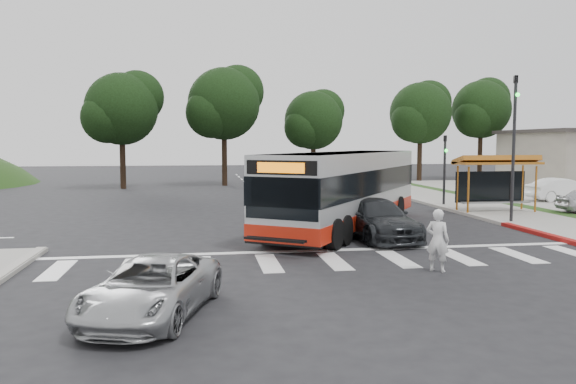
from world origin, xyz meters
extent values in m
plane|color=black|center=(0.00, 0.00, 0.00)|extent=(140.00, 140.00, 0.00)
cube|color=gray|center=(11.00, 8.00, 0.06)|extent=(4.00, 40.00, 0.12)
cube|color=#9E9991|center=(9.00, 8.00, 0.07)|extent=(0.30, 40.00, 0.15)
cube|color=maroon|center=(9.00, -2.00, 0.08)|extent=(0.32, 6.00, 0.15)
cube|color=silver|center=(0.00, -5.00, 0.01)|extent=(18.00, 2.60, 0.01)
cylinder|color=#A6601B|center=(9.00, 4.40, 1.27)|extent=(0.10, 0.10, 2.30)
cylinder|color=#A6601B|center=(12.60, 4.40, 1.27)|extent=(0.10, 0.10, 2.30)
cylinder|color=#A6601B|center=(9.00, 5.60, 1.27)|extent=(0.10, 0.10, 2.30)
cylinder|color=#A6601B|center=(12.60, 5.60, 1.27)|extent=(0.10, 0.10, 2.30)
cube|color=#A6601B|center=(10.80, 5.00, 2.57)|extent=(4.20, 1.60, 0.12)
cube|color=#A6601B|center=(10.80, 5.05, 2.72)|extent=(4.20, 1.32, 0.51)
cube|color=black|center=(10.80, 5.60, 1.32)|extent=(3.80, 0.06, 1.60)
cube|color=gray|center=(10.80, 5.00, 0.57)|extent=(3.60, 0.40, 0.08)
cylinder|color=black|center=(9.60, 1.50, 3.25)|extent=(0.14, 0.14, 6.50)
imported|color=black|center=(9.60, 1.50, 6.00)|extent=(0.16, 0.20, 1.00)
sphere|color=#19E533|center=(9.60, 1.32, 5.65)|extent=(0.18, 0.18, 0.18)
cylinder|color=black|center=(9.60, 8.50, 2.00)|extent=(0.14, 0.14, 4.00)
imported|color=black|center=(9.60, 8.50, 3.50)|extent=(0.16, 0.20, 1.00)
sphere|color=#19E533|center=(9.60, 8.32, 3.15)|extent=(0.18, 0.18, 0.18)
cylinder|color=black|center=(16.00, 28.00, 2.30)|extent=(0.44, 0.44, 4.40)
sphere|color=black|center=(16.00, 28.00, 6.30)|extent=(5.60, 5.60, 5.60)
sphere|color=black|center=(17.12, 28.84, 7.30)|extent=(4.20, 4.20, 4.20)
sphere|color=black|center=(15.02, 27.30, 5.60)|extent=(3.92, 3.92, 3.92)
cylinder|color=black|center=(23.00, 30.00, 2.42)|extent=(0.44, 0.44, 4.84)
sphere|color=black|center=(23.00, 30.00, 6.82)|extent=(5.60, 5.60, 5.60)
sphere|color=black|center=(24.12, 30.84, 7.92)|extent=(4.20, 4.20, 4.20)
sphere|color=black|center=(22.02, 29.30, 6.05)|extent=(3.92, 3.92, 3.92)
cylinder|color=black|center=(-2.00, 26.00, 2.42)|extent=(0.44, 0.44, 4.84)
sphere|color=black|center=(-2.00, 26.00, 6.82)|extent=(6.00, 6.00, 6.00)
sphere|color=black|center=(-0.80, 26.90, 7.92)|extent=(4.50, 4.50, 4.50)
sphere|color=black|center=(-3.05, 25.25, 6.05)|extent=(4.20, 4.20, 4.20)
cylinder|color=black|center=(6.00, 28.00, 1.98)|extent=(0.44, 0.44, 3.96)
sphere|color=black|center=(6.00, 28.00, 5.58)|extent=(5.20, 5.20, 5.20)
sphere|color=black|center=(7.04, 28.78, 6.48)|extent=(3.90, 3.90, 3.90)
sphere|color=black|center=(5.09, 27.35, 4.95)|extent=(3.64, 3.64, 3.64)
cylinder|color=black|center=(-10.00, 24.00, 2.20)|extent=(0.44, 0.44, 4.40)
sphere|color=black|center=(-10.00, 24.00, 6.20)|extent=(5.60, 5.60, 5.60)
sphere|color=black|center=(-8.88, 24.84, 7.20)|extent=(4.20, 4.20, 4.20)
sphere|color=black|center=(-10.98, 23.30, 5.50)|extent=(3.92, 3.92, 3.92)
imported|color=white|center=(2.52, -6.74, 0.88)|extent=(0.76, 0.73, 1.76)
imported|color=black|center=(2.50, -1.27, 0.73)|extent=(2.52, 5.23, 1.47)
imported|color=#A2A4A7|center=(-4.99, -9.68, 0.60)|extent=(3.17, 4.71, 1.20)
imported|color=white|center=(17.56, 9.42, 0.78)|extent=(4.16, 1.60, 1.35)
camera|label=1|loc=(-3.96, -21.32, 3.57)|focal=35.00mm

